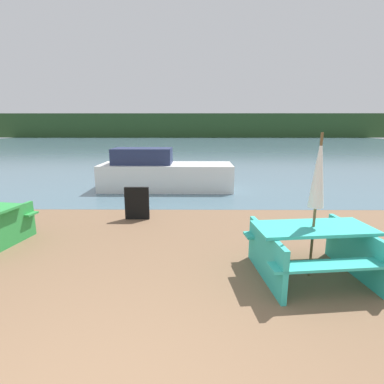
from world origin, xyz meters
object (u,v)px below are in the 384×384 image
at_px(umbrella_white, 319,173).
at_px(signboard, 137,203).
at_px(picnic_table_teal, 312,246).
at_px(boat, 163,174).

relative_size(umbrella_white, signboard, 2.71).
bearing_deg(signboard, umbrella_white, -41.58).
bearing_deg(umbrella_white, signboard, 138.42).
height_order(picnic_table_teal, signboard, signboard).
relative_size(boat, signboard, 5.79).
bearing_deg(signboard, picnic_table_teal, -41.58).
height_order(umbrella_white, boat, umbrella_white).
xyz_separation_m(picnic_table_teal, umbrella_white, (0.00, 0.00, 1.05)).
bearing_deg(boat, signboard, -94.22).
height_order(picnic_table_teal, boat, boat).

